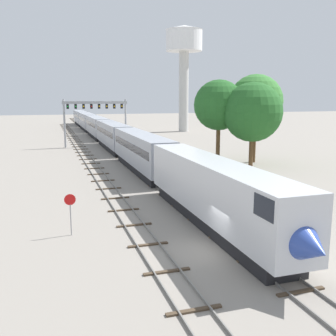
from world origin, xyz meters
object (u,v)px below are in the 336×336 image
passenger_train (103,130)px  signal_gantry (95,112)px  stop_sign (70,209)px  trackside_tree_left (256,102)px  trackside_tree_right (253,112)px  trackside_tree_mid (219,105)px  water_tower (184,49)px

passenger_train → signal_gantry: bearing=-108.9°
signal_gantry → stop_sign: signal_gantry is taller
trackside_tree_left → trackside_tree_right: 4.51m
signal_gantry → trackside_tree_mid: trackside_tree_mid is taller
signal_gantry → trackside_tree_left: (19.39, -25.06, 2.07)m
passenger_train → signal_gantry: 8.02m
signal_gantry → trackside_tree_right: size_ratio=1.07×
trackside_tree_mid → trackside_tree_left: bearing=0.8°
signal_gantry → trackside_tree_left: bearing=-52.3°
passenger_train → trackside_tree_mid: bearing=-70.2°
trackside_tree_left → trackside_tree_right: size_ratio=1.11×
passenger_train → stop_sign: bearing=-100.4°
trackside_tree_mid → water_tower: bearing=75.3°
passenger_train → water_tower: (25.00, 20.00, 19.53)m
signal_gantry → stop_sign: 48.81m
passenger_train → trackside_tree_left: bearing=-61.6°
passenger_train → trackside_tree_right: bearing=-67.3°
trackside_tree_mid → stop_sign: bearing=-133.2°
passenger_train → trackside_tree_mid: size_ratio=11.33×
trackside_tree_left → trackside_tree_mid: (-5.70, -0.08, -0.47)m
stop_sign → trackside_tree_left: size_ratio=0.23×
passenger_train → trackside_tree_right: size_ratio=11.74×
water_tower → trackside_tree_mid: water_tower is taller
water_tower → trackside_tree_right: 58.05m
trackside_tree_right → stop_sign: bearing=-141.9°
stop_sign → trackside_tree_left: bearing=40.2°
water_tower → stop_sign: (-35.00, -74.54, -20.26)m
signal_gantry → trackside_tree_right: bearing=-59.4°
stop_sign → trackside_tree_mid: bearing=46.8°
water_tower → stop_sign: bearing=-115.1°
trackside_tree_left → trackside_tree_right: (-2.46, -3.55, -1.32)m
passenger_train → stop_sign: passenger_train is taller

